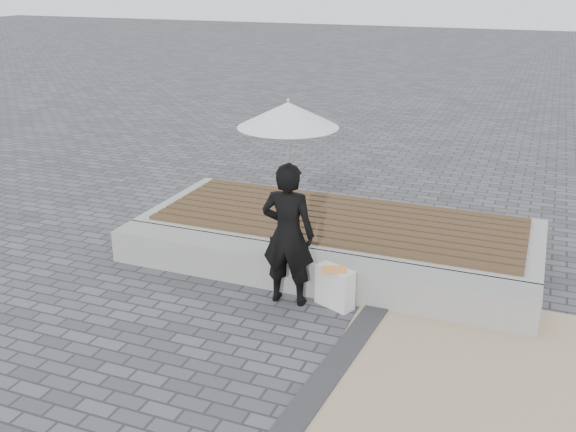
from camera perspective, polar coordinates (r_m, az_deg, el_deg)
The scene contains 10 objects.
ground at distance 6.25m, azimuth -3.51°, elevation -12.41°, with size 80.00×80.00×0.00m, color #515156.
edging_band at distance 5.62m, azimuth 1.45°, elevation -16.40°, with size 0.25×5.20×0.04m, color #313234.
seating_ledge at distance 7.45m, azimuth 1.70°, elevation -4.88°, with size 5.00×0.45×0.40m, color gray.
timber_platform at distance 8.49m, azimuth 4.49°, elevation -1.64°, with size 5.00×2.00×0.40m, color #AFAFAA.
timber_decking at distance 8.41m, azimuth 4.53°, elevation -0.25°, with size 4.60×1.80×0.04m, color brown, non-canonical shape.
woman at distance 6.90m, azimuth 0.00°, elevation -1.62°, with size 0.58×0.38×1.58m, color black.
parasol at distance 6.53m, azimuth 0.00°, elevation 8.86°, with size 1.02×1.02×1.30m.
handbag at distance 7.24m, azimuth -0.30°, elevation -2.88°, with size 0.33×0.12×0.23m, color black.
canvas_tote at distance 7.05m, azimuth 4.12°, elevation -6.23°, with size 0.43×0.18×0.45m, color silver.
magazine at distance 6.91m, azimuth 4.04°, elevation -4.71°, with size 0.27×0.19×0.01m, color red.
Camera 1 is at (2.29, -4.72, 3.40)m, focal length 40.64 mm.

